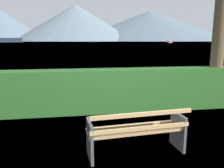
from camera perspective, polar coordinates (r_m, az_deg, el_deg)
ground_plane at (r=4.28m, az=6.00°, el=-17.02°), size 1400.00×1400.00×0.00m
water_surface at (r=309.99m, az=-9.00°, el=10.61°), size 620.00×620.00×0.00m
park_bench at (r=4.05m, az=6.42°, el=-12.05°), size 1.79×0.72×0.87m
hedge_row at (r=6.40m, az=0.28°, el=-1.59°), size 7.63×0.66×1.21m
fishing_boat_near at (r=180.31m, az=14.60°, el=10.30°), size 4.98×3.58×1.65m
distant_hills at (r=593.67m, az=-1.29°, el=14.83°), size 714.44×422.14×84.65m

